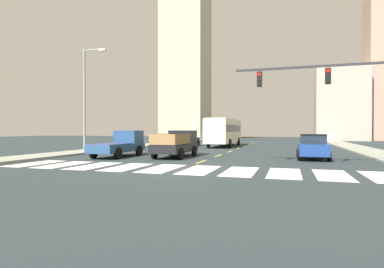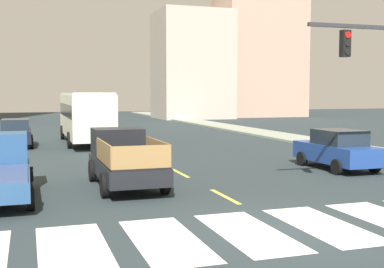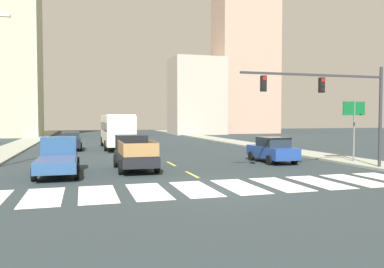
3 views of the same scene
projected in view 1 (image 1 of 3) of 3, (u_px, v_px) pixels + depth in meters
The scene contains 28 objects.
ground_plane at pixel (180, 169), 15.94m from camera, with size 160.00×160.00×0.00m, color #273235.
sidewalk_right at pixel (366, 150), 29.53m from camera, with size 3.01×110.00×0.15m, color gray.
sidewalk_left at pixel (133, 146), 36.73m from camera, with size 3.01×110.00×0.15m, color gray.
crosswalk_stripe_0 at pixel (35, 163), 18.65m from camera, with size 1.47×3.80×0.01m, color silver.
crosswalk_stripe_1 at pixel (64, 165), 18.05m from camera, with size 1.47×3.80×0.01m, color silver.
crosswalk_stripe_2 at pixel (94, 166), 17.45m from camera, with size 1.47×3.80×0.01m, color silver.
crosswalk_stripe_3 at pixel (127, 167), 16.85m from camera, with size 1.47×3.80×0.01m, color silver.
crosswalk_stripe_4 at pixel (162, 168), 16.24m from camera, with size 1.47×3.80×0.01m, color silver.
crosswalk_stripe_5 at pixel (200, 170), 15.64m from camera, with size 1.47×3.80×0.01m, color silver.
crosswalk_stripe_6 at pixel (240, 171), 15.04m from camera, with size 1.47×3.80×0.01m, color silver.
crosswalk_stripe_7 at pixel (284, 173), 14.44m from camera, with size 1.47×3.80×0.01m, color silver.
crosswalk_stripe_8 at pixel (332, 175), 13.84m from camera, with size 1.47×3.80×0.01m, color silver.
lane_dash_0 at pixel (201, 162), 19.76m from camera, with size 0.16×2.40×0.01m, color gold.
lane_dash_1 at pixel (219, 156), 24.54m from camera, with size 0.16×2.40×0.01m, color gold.
lane_dash_2 at pixel (230, 151), 29.31m from camera, with size 0.16×2.40×0.01m, color gold.
lane_dash_3 at pixel (238, 148), 34.09m from camera, with size 0.16×2.40×0.01m, color gold.
lane_dash_4 at pixel (245, 146), 38.86m from camera, with size 0.16×2.40×0.01m, color gold.
lane_dash_5 at pixel (250, 144), 43.64m from camera, with size 0.16×2.40×0.01m, color gold.
lane_dash_6 at pixel (254, 143), 48.41m from camera, with size 0.16×2.40×0.01m, color gold.
lane_dash_7 at pixel (257, 142), 53.18m from camera, with size 0.16×2.40×0.01m, color gold.
pickup_stakebed at pixel (177, 144), 23.42m from camera, with size 2.18×5.20×1.96m.
pickup_dark at pixel (121, 144), 23.72m from camera, with size 2.18×5.20×1.96m.
city_bus at pixel (224, 130), 38.40m from camera, with size 2.72×10.80×3.32m.
sedan_near_right at pixel (313, 147), 21.45m from camera, with size 2.02×4.40×1.72m.
sedan_far at pixel (188, 139), 38.67m from camera, with size 2.02×4.40×1.72m.
traffic_signal_gantry at pixel (352, 87), 16.30m from camera, with size 9.00×0.27×6.00m.
streetlight_left at pixel (86, 95), 26.78m from camera, with size 2.20×0.28×9.00m.
block_mid_right at pixel (340, 105), 61.39m from camera, with size 9.27×8.35×13.85m, color #B0A597.
Camera 1 is at (5.29, -15.03, 1.98)m, focal length 29.41 mm.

